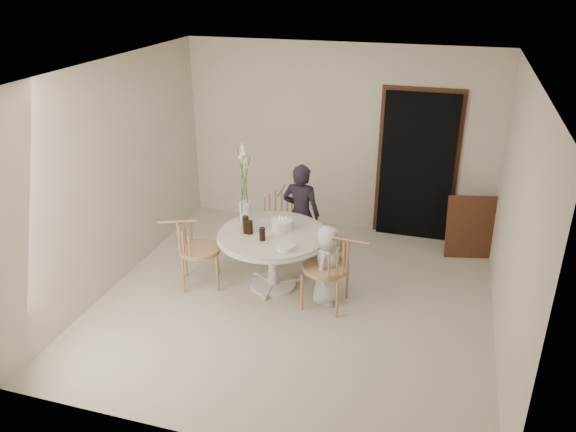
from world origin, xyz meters
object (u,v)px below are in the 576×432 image
(chair_left, at_px, (189,243))
(boy, at_px, (327,265))
(birthday_cake, at_px, (282,225))
(chair_right, at_px, (337,262))
(table, at_px, (273,241))
(chair_far, at_px, (280,212))
(flower_vase, at_px, (245,191))
(girl, at_px, (301,214))

(chair_left, distance_m, boy, 1.70)
(chair_left, xyz_separation_m, birthday_cake, (1.07, 0.37, 0.22))
(birthday_cake, bearing_deg, boy, -24.19)
(chair_right, height_order, boy, boy)
(table, xyz_separation_m, chair_far, (-0.23, 1.03, -0.07))
(table, height_order, birthday_cake, birthday_cake)
(chair_right, relative_size, boy, 0.93)
(chair_left, height_order, flower_vase, flower_vase)
(chair_far, relative_size, chair_right, 0.92)
(chair_far, distance_m, birthday_cake, 0.98)
(table, xyz_separation_m, flower_vase, (-0.42, 0.22, 0.52))
(table, height_order, girl, girl)
(chair_left, distance_m, flower_vase, 0.92)
(chair_far, height_order, boy, boy)
(chair_right, bearing_deg, chair_far, -135.08)
(table, distance_m, flower_vase, 0.70)
(chair_far, height_order, birthday_cake, birthday_cake)
(girl, height_order, boy, girl)
(chair_right, bearing_deg, chair_left, -84.91)
(chair_far, distance_m, chair_left, 1.48)
(table, bearing_deg, girl, 78.20)
(chair_far, xyz_separation_m, girl, (0.38, -0.30, 0.14))
(chair_left, xyz_separation_m, flower_vase, (0.56, 0.46, 0.56))
(table, distance_m, chair_right, 0.86)
(chair_far, height_order, chair_right, chair_right)
(table, height_order, boy, boy)
(table, relative_size, boy, 1.36)
(chair_far, bearing_deg, birthday_cake, -75.04)
(chair_right, xyz_separation_m, girl, (-0.68, 0.96, 0.09))
(birthday_cake, bearing_deg, chair_right, -25.55)
(table, height_order, chair_far, chair_far)
(chair_right, xyz_separation_m, boy, (-0.13, 0.08, -0.10))
(chair_left, relative_size, boy, 0.90)
(table, relative_size, chair_left, 1.51)
(chair_left, bearing_deg, chair_right, -112.16)
(boy, distance_m, flower_vase, 1.35)
(chair_far, relative_size, birthday_cake, 3.34)
(chair_right, relative_size, chair_left, 1.03)
(chair_right, height_order, girl, girl)
(chair_far, height_order, girl, girl)
(girl, relative_size, birthday_cake, 5.45)
(chair_far, xyz_separation_m, chair_right, (1.06, -1.26, 0.05))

